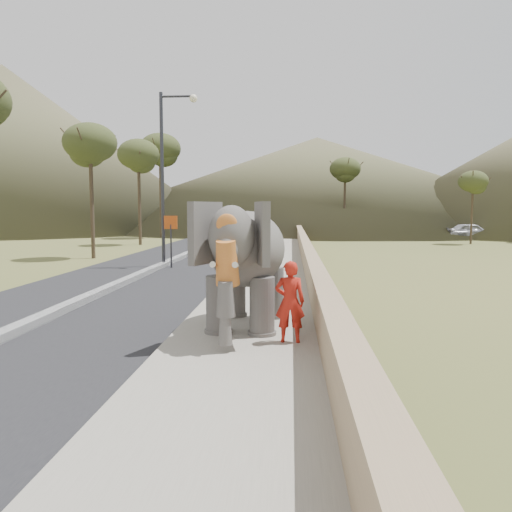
{
  "coord_description": "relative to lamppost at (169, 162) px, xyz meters",
  "views": [
    {
      "loc": [
        0.97,
        -11.44,
        2.74
      ],
      "look_at": [
        0.2,
        -0.61,
        1.7
      ],
      "focal_mm": 35.0,
      "sensor_mm": 36.0,
      "label": 1
    }
  ],
  "objects": [
    {
      "name": "distant_car",
      "position": [
        21.5,
        22.18,
        -4.15
      ],
      "size": [
        4.3,
        1.88,
        1.44
      ],
      "primitive_type": "imported",
      "rotation": [
        0.0,
        0.0,
        1.61
      ],
      "color": "#A8A8AF",
      "rests_on": "ground"
    },
    {
      "name": "signboard",
      "position": [
        0.19,
        -0.57,
        -3.23
      ],
      "size": [
        0.6,
        0.08,
        2.4
      ],
      "color": "#2D2D33",
      "rests_on": "ground"
    },
    {
      "name": "motorcyclist",
      "position": [
        1.97,
        12.04,
        -4.12
      ],
      "size": [
        2.05,
        1.83,
        1.92
      ],
      "color": "maroon",
      "rests_on": "ground"
    },
    {
      "name": "walkway",
      "position": [
        4.69,
        -1.47,
        -4.8
      ],
      "size": [
        3.0,
        120.0,
        0.15
      ],
      "primitive_type": "cube",
      "color": "#9E9687",
      "rests_on": "ground"
    },
    {
      "name": "trees",
      "position": [
        6.15,
        15.09,
        -0.81
      ],
      "size": [
        48.08,
        35.72,
        9.77
      ],
      "color": "#473828",
      "rests_on": "ground"
    },
    {
      "name": "hill_left",
      "position": [
        -33.31,
        43.53,
        6.13
      ],
      "size": [
        60.0,
        60.0,
        22.0
      ],
      "primitive_type": "cone",
      "color": "brown",
      "rests_on": "ground"
    },
    {
      "name": "median",
      "position": [
        -0.31,
        -1.47,
        -4.76
      ],
      "size": [
        0.35,
        120.0,
        0.22
      ],
      "primitive_type": "cube",
      "color": "black",
      "rests_on": "ground"
    },
    {
      "name": "lamppost",
      "position": [
        0.0,
        0.0,
        0.0
      ],
      "size": [
        1.76,
        0.36,
        8.0
      ],
      "color": "#2F3034",
      "rests_on": "ground"
    },
    {
      "name": "ground",
      "position": [
        4.69,
        -11.47,
        -4.87
      ],
      "size": [
        160.0,
        160.0,
        0.0
      ],
      "primitive_type": "plane",
      "color": "olive",
      "rests_on": "ground"
    },
    {
      "name": "hill_far",
      "position": [
        9.69,
        58.53,
        2.13
      ],
      "size": [
        80.0,
        80.0,
        14.0
      ],
      "primitive_type": "cone",
      "color": "brown",
      "rests_on": "ground"
    },
    {
      "name": "parapet",
      "position": [
        6.34,
        -1.47,
        -4.32
      ],
      "size": [
        0.3,
        120.0,
        1.1
      ],
      "primitive_type": "cube",
      "color": "tan",
      "rests_on": "ground"
    },
    {
      "name": "road",
      "position": [
        -0.31,
        -1.47,
        -4.86
      ],
      "size": [
        7.0,
        120.0,
        0.03
      ],
      "primitive_type": "cube",
      "color": "black",
      "rests_on": "ground"
    },
    {
      "name": "elephant_and_man",
      "position": [
        4.71,
        -12.01,
        -3.4
      ],
      "size": [
        2.33,
        3.84,
        2.67
      ],
      "color": "#635E59",
      "rests_on": "ground"
    }
  ]
}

